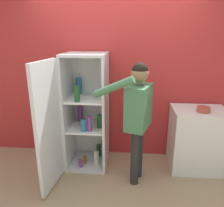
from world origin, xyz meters
TOP-DOWN VIEW (x-y plane):
  - ground_plane at (0.00, 0.00)m, footprint 12.00×12.00m
  - wall_back at (0.00, 0.98)m, footprint 7.00×0.06m
  - refrigerator at (-0.47, 0.53)m, footprint 0.71×1.21m
  - person at (0.34, 0.25)m, footprint 0.74×0.56m
  - counter at (1.24, 0.64)m, footprint 0.76×0.58m
  - bowl at (1.24, 0.55)m, footprint 0.18×0.18m

SIDE VIEW (x-z plane):
  - ground_plane at x=0.00m, z-range 0.00..0.00m
  - counter at x=1.24m, z-range 0.00..0.91m
  - refrigerator at x=-0.47m, z-range -0.01..1.68m
  - bowl at x=1.24m, z-range 0.91..0.98m
  - person at x=0.34m, z-range 0.21..1.83m
  - wall_back at x=0.00m, z-range 0.00..2.55m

